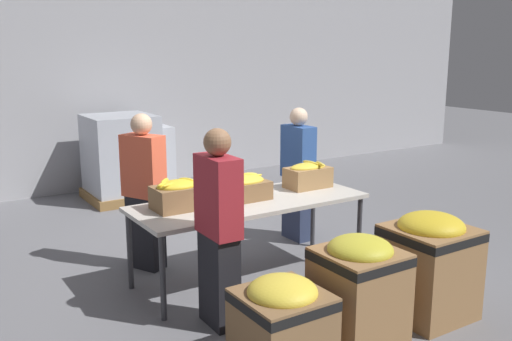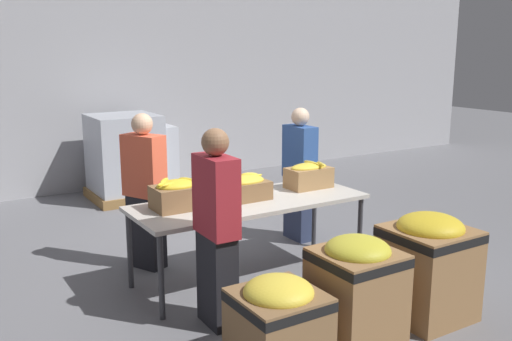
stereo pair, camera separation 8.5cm
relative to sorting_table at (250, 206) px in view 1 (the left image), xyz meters
The scene contains 14 objects.
ground_plane 0.73m from the sorting_table, ahead, with size 30.00×30.00×0.00m, color slate.
wall_back 4.50m from the sorting_table, 90.00° to the left, with size 16.00×0.08×4.00m.
sorting_table is the anchor object (origin of this frame).
banana_box_0 0.73m from the sorting_table, behind, with size 0.44×0.33×0.28m.
banana_box_1 0.18m from the sorting_table, 120.68° to the left, with size 0.47×0.33×0.24m.
banana_box_2 0.81m from the sorting_table, ahead, with size 0.46×0.31×0.28m.
volunteer_0 1.09m from the sorting_table, 133.35° to the left, with size 0.38×0.47×1.58m.
volunteer_1 1.28m from the sorting_table, 32.34° to the left, with size 0.21×0.42×1.54m.
volunteer_2 0.99m from the sorting_table, 136.40° to the right, with size 0.22×0.43×1.61m.
donation_bin_0 1.66m from the sorting_table, 114.06° to the right, with size 0.58×0.58×0.67m.
donation_bin_1 1.50m from the sorting_table, 88.12° to the right, with size 0.59×0.59×0.83m.
donation_bin_2 1.71m from the sorting_table, 60.79° to the right, with size 0.64×0.64×0.89m.
pallet_stack_0 3.60m from the sorting_table, 86.83° to the left, with size 1.03×1.03×1.06m.
pallet_stack_1 3.51m from the sorting_table, 90.39° to the left, with size 1.01×1.01×1.24m.
Camera 1 is at (-2.77, -4.44, 2.21)m, focal length 40.00 mm.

